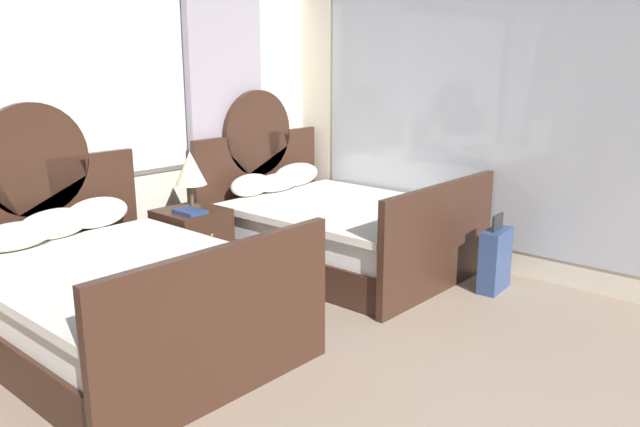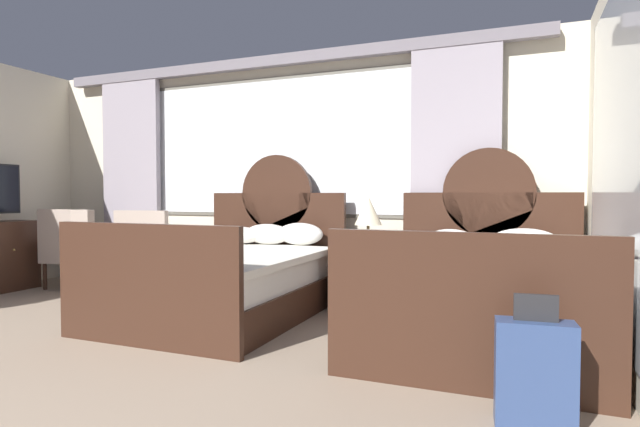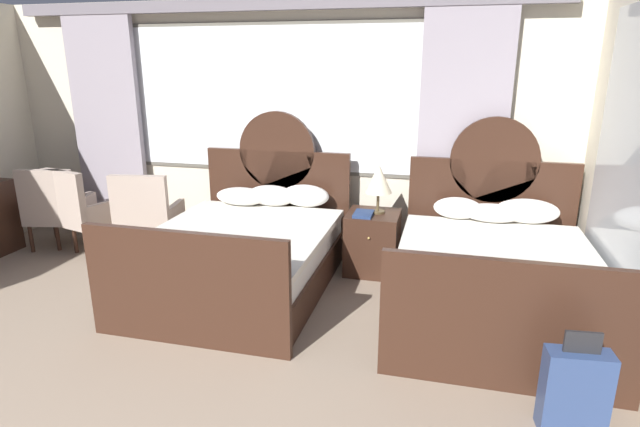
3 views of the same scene
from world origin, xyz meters
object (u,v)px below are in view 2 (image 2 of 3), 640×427
Objects in this scene: armchair_by_window_left at (150,252)px; armchair_by_window_centre at (93,249)px; armchair_by_window_right at (72,248)px; nightstand_between_beds at (364,278)px; bed_near_window at (229,277)px; table_lamp_on_nightstand at (368,211)px; bed_near_mirror at (480,296)px; suitcase_on_floor at (535,374)px; book_on_nightstand at (352,245)px.

armchair_by_window_left and armchair_by_window_centre have the same top height.
armchair_by_window_left is 1.15m from armchair_by_window_right.
bed_near_window is at bearing -150.36° from nightstand_between_beds.
table_lamp_on_nightstand reaches higher than armchair_by_window_left.
bed_near_window is 1.38m from armchair_by_window_left.
armchair_by_window_centre is (-3.29, -0.22, -0.47)m from table_lamp_on_nightstand.
bed_near_window reaches higher than armchair_by_window_right.
bed_near_mirror is 3.38× the size of suitcase_on_floor.
suitcase_on_floor is (4.73, -1.87, -0.22)m from armchair_by_window_centre.
armchair_by_window_centre is (-4.38, 0.44, 0.14)m from bed_near_mirror.
nightstand_between_beds is at bearing 3.45° from armchair_by_window_centre.
book_on_nightstand reaches higher than suitcase_on_floor.
table_lamp_on_nightstand is (0.04, 0.03, 0.65)m from nightstand_between_beds.
book_on_nightstand is at bearing -128.93° from nightstand_between_beds.
book_on_nightstand is at bearing 1.69° from armchair_by_window_centre.
table_lamp_on_nightstand reaches higher than nightstand_between_beds.
table_lamp_on_nightstand is 2.63m from suitcase_on_floor.
table_lamp_on_nightstand reaches higher than suitcase_on_floor.
bed_near_window is 2.29× the size of armchair_by_window_centre.
armchair_by_window_centre is at bearing -176.15° from table_lamp_on_nightstand.
nightstand_between_beds is 0.65× the size of armchair_by_window_centre.
armchair_by_window_right reaches higher than book_on_nightstand.
armchair_by_window_centre is 0.32m from armchair_by_window_right.
book_on_nightstand is 2.34m from armchair_by_window_left.
nightstand_between_beds is (1.12, 0.64, -0.03)m from bed_near_window.
table_lamp_on_nightstand is 1.88× the size of book_on_nightstand.
bed_near_mirror is 1.47m from suitcase_on_floor.
bed_near_mirror is at bearing -7.10° from armchair_by_window_left.
armchair_by_window_right is at bearing -176.46° from table_lamp_on_nightstand.
book_on_nightstand is at bearing 128.43° from suitcase_on_floor.
suitcase_on_floor is at bearing -21.58° from armchair_by_window_centre.
armchair_by_window_left is at bearing 172.90° from bed_near_mirror.
nightstand_between_beds is at bearing 51.07° from book_on_nightstand.
table_lamp_on_nightstand is 3.65m from armchair_by_window_right.
book_on_nightstand is (1.04, 0.53, 0.29)m from bed_near_window.
bed_near_mirror reaches higher than suitcase_on_floor.
nightstand_between_beds is at bearing -145.42° from table_lamp_on_nightstand.
bed_near_window is 2.24m from bed_near_mirror.
suitcase_on_floor is at bearing -20.33° from armchair_by_window_right.
bed_near_window is 1.20m from book_on_nightstand.
bed_near_mirror is 4.40m from armchair_by_window_centre.
bed_near_mirror reaches higher than armchair_by_window_centre.
armchair_by_window_right reaches higher than nightstand_between_beds.
bed_near_window is 2.29× the size of armchair_by_window_left.
table_lamp_on_nightstand reaches higher than armchair_by_window_right.
book_on_nightstand is (-1.20, 0.54, 0.29)m from bed_near_mirror.
bed_near_mirror is 2.29× the size of armchair_by_window_right.
bed_near_window is at bearing -150.20° from table_lamp_on_nightstand.
nightstand_between_beds is at bearing 4.68° from armchair_by_window_left.
nightstand_between_beds is (-1.12, 0.64, -0.03)m from bed_near_mirror.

